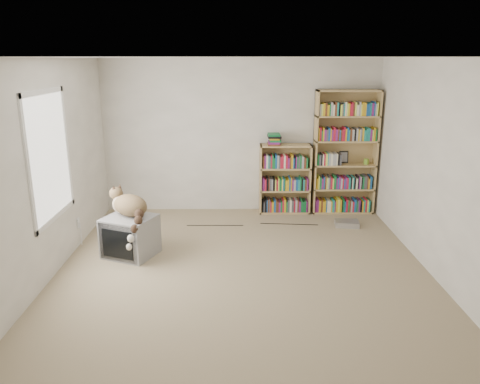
{
  "coord_description": "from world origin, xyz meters",
  "views": [
    {
      "loc": [
        -0.08,
        -5.12,
        2.49
      ],
      "look_at": [
        -0.03,
        1.0,
        0.73
      ],
      "focal_mm": 35.0,
      "sensor_mm": 36.0,
      "label": 1
    }
  ],
  "objects_px": {
    "bookcase_tall": "(345,156)",
    "dvd_player": "(347,223)",
    "cat": "(130,210)",
    "crt_tv": "(131,236)",
    "bookcase_short": "(285,181)"
  },
  "relations": [
    {
      "from": "cat",
      "to": "bookcase_tall",
      "type": "xyz_separation_m",
      "value": [
        3.13,
        1.79,
        0.32
      ]
    },
    {
      "from": "bookcase_tall",
      "to": "dvd_player",
      "type": "bearing_deg",
      "value": -95.63
    },
    {
      "from": "crt_tv",
      "to": "bookcase_short",
      "type": "xyz_separation_m",
      "value": [
        2.18,
        1.78,
        0.26
      ]
    },
    {
      "from": "crt_tv",
      "to": "bookcase_tall",
      "type": "xyz_separation_m",
      "value": [
        3.15,
        1.78,
        0.69
      ]
    },
    {
      "from": "bookcase_short",
      "to": "cat",
      "type": "bearing_deg",
      "value": -140.39
    },
    {
      "from": "crt_tv",
      "to": "bookcase_tall",
      "type": "relative_size",
      "value": 0.38
    },
    {
      "from": "cat",
      "to": "bookcase_short",
      "type": "bearing_deg",
      "value": 75.75
    },
    {
      "from": "bookcase_tall",
      "to": "bookcase_short",
      "type": "xyz_separation_m",
      "value": [
        -0.97,
        -0.0,
        -0.43
      ]
    },
    {
      "from": "cat",
      "to": "bookcase_short",
      "type": "relative_size",
      "value": 0.73
    },
    {
      "from": "bookcase_tall",
      "to": "dvd_player",
      "type": "xyz_separation_m",
      "value": [
        -0.07,
        -0.72,
        -0.91
      ]
    },
    {
      "from": "dvd_player",
      "to": "bookcase_tall",
      "type": "bearing_deg",
      "value": 90.83
    },
    {
      "from": "cat",
      "to": "dvd_player",
      "type": "xyz_separation_m",
      "value": [
        3.06,
        1.07,
        -0.59
      ]
    },
    {
      "from": "crt_tv",
      "to": "dvd_player",
      "type": "xyz_separation_m",
      "value": [
        3.08,
        1.06,
        -0.22
      ]
    },
    {
      "from": "crt_tv",
      "to": "dvd_player",
      "type": "height_order",
      "value": "crt_tv"
    },
    {
      "from": "bookcase_short",
      "to": "dvd_player",
      "type": "height_order",
      "value": "bookcase_short"
    }
  ]
}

